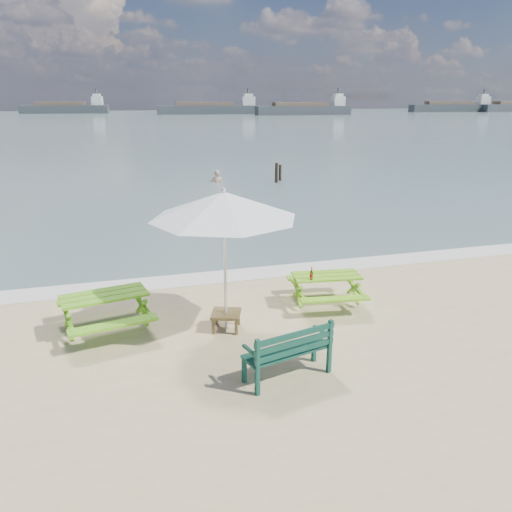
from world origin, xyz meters
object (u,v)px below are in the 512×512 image
object	(u,v)px
picnic_table_right	(326,290)
park_bench	(287,361)
picnic_table_left	(106,313)
side_table	(226,320)
beer_bottle	(311,275)
patio_umbrella	(224,205)
swimmer	(217,187)

from	to	relation	value
picnic_table_right	park_bench	size ratio (longest dim) A/B	1.16
picnic_table_left	side_table	xyz separation A→B (m)	(2.22, -0.57, -0.18)
picnic_table_right	park_bench	distance (m)	3.11
park_bench	beer_bottle	world-z (taller)	beer_bottle
side_table	patio_umbrella	distance (m)	2.26
park_bench	patio_umbrella	distance (m)	2.97
swimmer	beer_bottle	bearing A→B (deg)	-94.93
side_table	swimmer	distance (m)	17.62
side_table	picnic_table_right	bearing A→B (deg)	14.56
beer_bottle	swimmer	distance (m)	16.95
beer_bottle	swimmer	xyz separation A→B (m)	(1.45, 16.85, -1.04)
park_bench	patio_umbrella	xyz separation A→B (m)	(-0.56, 1.95, 2.17)
park_bench	beer_bottle	xyz separation A→B (m)	(1.35, 2.38, 0.49)
side_table	beer_bottle	bearing A→B (deg)	12.68
picnic_table_right	side_table	world-z (taller)	picnic_table_right
side_table	picnic_table_left	bearing A→B (deg)	165.60
beer_bottle	patio_umbrella	bearing A→B (deg)	-167.32
picnic_table_right	patio_umbrella	bearing A→B (deg)	-165.44
picnic_table_left	patio_umbrella	xyz separation A→B (m)	(2.22, -0.57, 2.09)
patio_umbrella	beer_bottle	world-z (taller)	patio_umbrella
park_bench	beer_bottle	size ratio (longest dim) A/B	5.68
beer_bottle	swimmer	world-z (taller)	beer_bottle
picnic_table_right	beer_bottle	size ratio (longest dim) A/B	6.57
park_bench	patio_umbrella	bearing A→B (deg)	106.09
picnic_table_left	swimmer	size ratio (longest dim) A/B	1.13
picnic_table_left	swimmer	bearing A→B (deg)	71.51
picnic_table_left	side_table	size ratio (longest dim) A/B	2.91
picnic_table_left	picnic_table_right	world-z (taller)	picnic_table_left
picnic_table_right	park_bench	bearing A→B (deg)	-124.77
side_table	park_bench	bearing A→B (deg)	-73.91
picnic_table_left	patio_umbrella	world-z (taller)	patio_umbrella
picnic_table_right	beer_bottle	bearing A→B (deg)	-157.31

